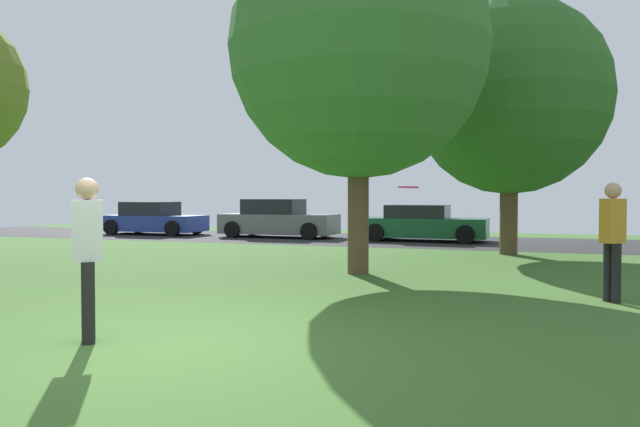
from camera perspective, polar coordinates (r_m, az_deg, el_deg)
The scene contains 10 objects.
ground_plane at distance 6.81m, azimuth -14.80°, elevation -12.11°, with size 44.00×44.00×0.00m, color #3D6628.
road_strip at distance 21.83m, azimuth 9.73°, elevation -2.60°, with size 44.00×6.40×0.01m, color #28282B.
maple_tree_far at distance 12.81m, azimuth 3.68°, elevation 15.30°, with size 5.34×5.34×7.32m.
oak_tree_center at distance 17.60m, azimuth 17.60°, elevation 10.51°, with size 5.38×5.38×7.05m.
person_thrower at distance 10.13m, azimuth 26.06°, elevation -1.86°, with size 0.39×0.37×1.82m.
person_catcher at distance 7.08m, azimuth -21.22°, elevation -3.28°, with size 0.39×0.37×1.82m.
frisbee_disc at distance 7.99m, azimuth 8.41°, elevation 2.49°, with size 0.33×0.33×0.03m.
parked_car_blue at distance 26.21m, azimuth -15.57°, elevation -0.56°, with size 4.24×2.02×1.38m.
parked_car_grey at distance 23.51m, azimuth -4.04°, elevation -0.62°, with size 4.53×1.95×1.50m.
parked_car_green at distance 21.89m, azimuth 9.73°, elevation -1.00°, with size 4.45×2.12×1.30m.
Camera 1 is at (3.75, -5.45, 1.61)m, focal length 33.65 mm.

